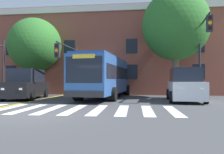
{
  "coord_description": "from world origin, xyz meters",
  "views": [
    {
      "loc": [
        4.29,
        -8.52,
        1.45
      ],
      "look_at": [
        2.2,
        8.83,
        1.68
      ],
      "focal_mm": 35.0,
      "sensor_mm": 36.0,
      "label": 1
    }
  ],
  "objects": [
    {
      "name": "ground_plane",
      "position": [
        0.0,
        0.0,
        0.0
      ],
      "size": [
        120.0,
        120.0,
        0.0
      ],
      "primitive_type": "plane",
      "color": "#424244"
    },
    {
      "name": "crosswalk",
      "position": [
        0.58,
        1.87,
        0.0
      ],
      "size": [
        11.21,
        3.92,
        0.01
      ],
      "color": "white",
      "rests_on": "ground"
    },
    {
      "name": "lane_line_yellow_inner",
      "position": [
        -2.96,
        15.87,
        0.0
      ],
      "size": [
        0.12,
        36.0,
        0.01
      ],
      "primitive_type": "cube",
      "color": "gold",
      "rests_on": "ground"
    },
    {
      "name": "lane_line_yellow_outer",
      "position": [
        -2.8,
        15.87,
        0.0
      ],
      "size": [
        0.12,
        36.0,
        0.01
      ],
      "primitive_type": "cube",
      "color": "gold",
      "rests_on": "ground"
    },
    {
      "name": "city_bus",
      "position": [
        1.71,
        9.8,
        1.78
      ],
      "size": [
        3.78,
        11.99,
        3.21
      ],
      "color": "#2D5699",
      "rests_on": "ground"
    },
    {
      "name": "car_black_near_lane",
      "position": [
        -4.18,
        7.26,
        1.07
      ],
      "size": [
        2.66,
        5.24,
        2.27
      ],
      "color": "black",
      "rests_on": "ground"
    },
    {
      "name": "car_white_far_lane",
      "position": [
        7.44,
        6.78,
        1.07
      ],
      "size": [
        2.49,
        4.92,
        2.25
      ],
      "color": "white",
      "rests_on": "ground"
    },
    {
      "name": "car_red_behind_bus",
      "position": [
        2.53,
        19.93,
        1.07
      ],
      "size": [
        2.34,
        5.26,
        2.23
      ],
      "color": "#AD1E1E",
      "rests_on": "ground"
    },
    {
      "name": "traffic_light_near_corner",
      "position": [
        8.66,
        6.83,
        3.93
      ],
      "size": [
        0.59,
        3.57,
        5.9
      ],
      "color": "#28282D",
      "rests_on": "ground"
    },
    {
      "name": "traffic_light_overhead",
      "position": [
        -1.32,
        8.52,
        3.1
      ],
      "size": [
        0.37,
        4.55,
        4.54
      ],
      "color": "#28282D",
      "rests_on": "ground"
    },
    {
      "name": "street_tree_curbside_large",
      "position": [
        7.31,
        9.64,
        5.88
      ],
      "size": [
        6.9,
        6.9,
        8.75
      ],
      "color": "brown",
      "rests_on": "ground"
    },
    {
      "name": "street_tree_curbside_small",
      "position": [
        -5.57,
        11.35,
        4.8
      ],
      "size": [
        6.59,
        6.67,
        7.37
      ],
      "color": "brown",
      "rests_on": "ground"
    },
    {
      "name": "building_facade",
      "position": [
        -2.49,
        16.71,
        4.43
      ],
      "size": [
        30.79,
        8.77,
        8.86
      ],
      "color": "brown",
      "rests_on": "ground"
    }
  ]
}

